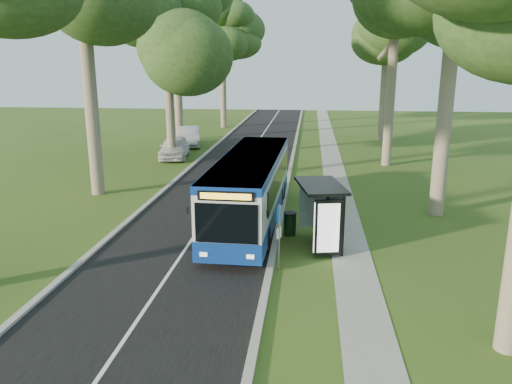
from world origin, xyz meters
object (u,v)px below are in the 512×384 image
bus (251,189)px  bus_shelter (324,206)px  car_white (174,147)px  car_silver (189,136)px  litter_bin (290,223)px  bus_stop_sign (279,230)px

bus → bus_shelter: size_ratio=3.65×
bus_shelter → bus: bearing=124.4°
bus → car_white: bus is taller
bus_shelter → car_silver: 26.50m
bus_shelter → litter_bin: bus_shelter is taller
bus_stop_sign → car_white: 22.62m
bus → car_silver: size_ratio=2.29×
bus_stop_sign → bus: bearing=131.2°
car_white → bus: bearing=-70.4°
litter_bin → bus_shelter: bearing=-49.0°
bus_shelter → car_white: size_ratio=0.66×
bus → bus_stop_sign: bearing=-71.6°
bus → car_white: 17.11m
car_silver → bus: bearing=-82.3°
bus → car_white: (-7.75, 15.24, -0.78)m
bus → bus_shelter: bus is taller
bus_shelter → car_white: 21.39m
bus → litter_bin: (1.86, -1.51, -1.11)m
bus → bus_shelter: bearing=-42.2°
car_silver → car_white: bearing=-101.0°
bus_stop_sign → car_silver: bearing=134.4°
bus → bus_stop_sign: bus is taller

